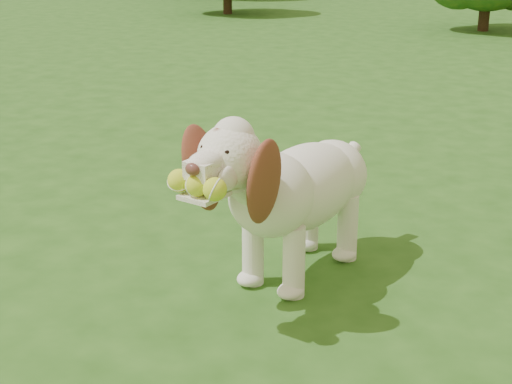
% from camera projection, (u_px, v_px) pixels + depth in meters
% --- Properties ---
extents(ground, '(80.00, 80.00, 0.00)m').
position_uv_depth(ground, '(413.00, 275.00, 3.52)').
color(ground, '#244D16').
rests_on(ground, ground).
extents(dog, '(0.61, 1.26, 0.82)m').
position_uv_depth(dog, '(290.00, 185.00, 3.34)').
color(dog, white).
rests_on(dog, ground).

